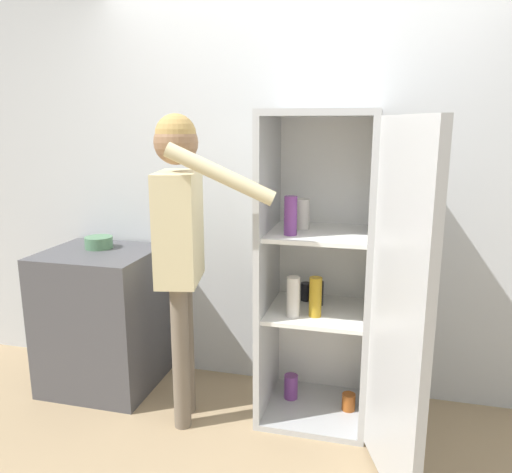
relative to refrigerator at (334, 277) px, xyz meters
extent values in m
cube|color=silver|center=(-0.27, 0.43, 0.39)|extent=(7.00, 0.06, 2.55)
cube|color=#B7BABC|center=(-0.10, 0.09, -0.86)|extent=(0.62, 0.58, 0.04)
cube|color=#B7BABC|center=(-0.10, 0.09, 0.88)|extent=(0.62, 0.58, 0.04)
cube|color=white|center=(-0.10, 0.36, 0.01)|extent=(0.62, 0.03, 1.71)
cube|color=#B7BABC|center=(-0.39, 0.09, 0.01)|extent=(0.04, 0.58, 1.71)
cube|color=#B7BABC|center=(0.19, 0.09, 0.01)|extent=(0.04, 0.58, 1.71)
cube|color=white|center=(-0.10, 0.09, -0.24)|extent=(0.55, 0.51, 0.02)
cube|color=white|center=(-0.10, 0.09, 0.22)|extent=(0.55, 0.51, 0.02)
cube|color=#B7BABC|center=(0.33, -0.49, 0.01)|extent=(0.25, 0.60, 1.71)
cylinder|color=#9E4C19|center=(0.11, 0.09, -0.80)|extent=(0.08, 0.08, 0.10)
cylinder|color=black|center=(-0.19, 0.23, -0.17)|extent=(0.06, 0.06, 0.11)
cylinder|color=black|center=(-0.11, 0.16, -0.16)|extent=(0.07, 0.07, 0.14)
cylinder|color=#723884|center=(-0.25, 0.13, -0.77)|extent=(0.08, 0.08, 0.15)
cylinder|color=beige|center=(-0.22, -0.05, -0.12)|extent=(0.07, 0.07, 0.23)
cylinder|color=beige|center=(-0.20, 0.15, 0.32)|extent=(0.08, 0.08, 0.17)
cylinder|color=#B78C1E|center=(-0.10, -0.02, -0.12)|extent=(0.07, 0.07, 0.23)
cylinder|color=#723884|center=(-0.24, -0.04, 0.34)|extent=(0.07, 0.07, 0.21)
cylinder|color=#726656|center=(-0.84, -0.10, -0.46)|extent=(0.10, 0.10, 0.85)
cylinder|color=#726656|center=(-0.81, -0.26, -0.46)|extent=(0.10, 0.10, 0.85)
cube|color=beige|center=(-0.83, -0.18, 0.27)|extent=(0.28, 0.42, 0.60)
sphere|color=#8C6647|center=(-0.83, -0.18, 0.73)|extent=(0.23, 0.23, 0.23)
sphere|color=#AD894C|center=(-0.83, -0.18, 0.77)|extent=(0.22, 0.22, 0.22)
cylinder|color=beige|center=(-0.87, 0.03, 0.24)|extent=(0.08, 0.08, 0.57)
cylinder|color=beige|center=(-0.54, -0.34, 0.58)|extent=(0.55, 0.18, 0.31)
cube|color=#4C4C51|center=(-1.50, 0.07, -0.42)|extent=(0.69, 0.61, 0.91)
cylinder|color=#517F5B|center=(-1.54, 0.15, 0.07)|extent=(0.18, 0.18, 0.08)
camera|label=1|loc=(0.23, -2.64, 0.82)|focal=35.00mm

